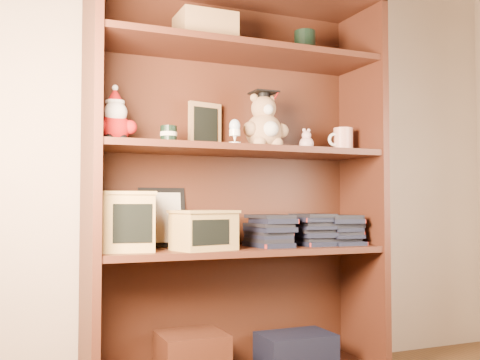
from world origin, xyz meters
The scene contains 16 objects.
bookcase centered at (0.04, 1.36, 0.78)m, with size 1.20×0.35×1.60m.
shelf_lower centered at (0.04, 1.30, 0.54)m, with size 1.14×0.33×0.02m.
shelf_upper centered at (0.04, 1.30, 0.94)m, with size 1.14×0.33×0.02m.
santa_plush centered at (-0.46, 1.30, 1.03)m, with size 0.16×0.11×0.22m.
teachers_tin centered at (-0.25, 1.30, 0.99)m, with size 0.06×0.06×0.07m.
chalkboard_plaque centered at (-0.07, 1.42, 1.04)m, with size 0.15×0.10×0.19m.
egg_cup centered at (-0.01, 1.23, 1.00)m, with size 0.05×0.05×0.10m.
grad_teddy_bear centered at (0.15, 1.30, 1.04)m, with size 0.20×0.17×0.24m.
pink_figurine centered at (0.35, 1.30, 0.99)m, with size 0.06×0.06×0.10m.
teacher_mug centered at (0.53, 1.30, 1.00)m, with size 0.12×0.08×0.11m.
certificate_frame centered at (-0.24, 1.44, 0.67)m, with size 0.19×0.05×0.24m.
treats_box centered at (-0.41, 1.30, 0.66)m, with size 0.23×0.23×0.22m.
pencils_box centered at (-0.13, 1.24, 0.63)m, with size 0.26×0.22×0.15m.
book_stack_left centered at (0.17, 1.30, 0.61)m, with size 0.14×0.20×0.13m.
book_stack_mid centered at (0.37, 1.30, 0.61)m, with size 0.14×0.20×0.13m.
book_stack_right centered at (0.50, 1.30, 0.61)m, with size 0.14×0.20×0.13m.
Camera 1 is at (-0.83, -0.76, 0.72)m, focal length 42.00 mm.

